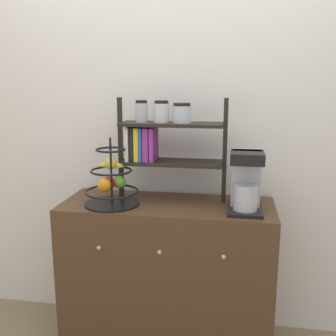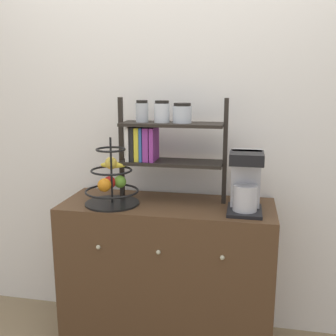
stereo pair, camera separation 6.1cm
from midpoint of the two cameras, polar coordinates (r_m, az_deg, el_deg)
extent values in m
cube|color=silver|center=(2.42, 0.29, 6.53)|extent=(7.00, 0.05, 2.60)
cube|color=#4C331E|center=(2.41, -0.85, -15.13)|extent=(1.20, 0.47, 0.87)
sphere|color=#B2AD8C|center=(2.18, -10.82, -11.33)|extent=(0.02, 0.02, 0.02)
sphere|color=#B2AD8C|center=(2.09, -2.09, -12.14)|extent=(0.02, 0.02, 0.02)
sphere|color=#B2AD8C|center=(2.05, 7.21, -12.70)|extent=(0.02, 0.02, 0.02)
cube|color=black|center=(2.13, 10.28, -6.02)|extent=(0.18, 0.23, 0.02)
cube|color=#B7B7BC|center=(2.15, 10.43, -1.39)|extent=(0.15, 0.09, 0.31)
cylinder|color=#B7B7BC|center=(2.09, 10.36, -4.18)|extent=(0.13, 0.13, 0.14)
cube|color=black|center=(2.05, 10.58, 1.51)|extent=(0.17, 0.18, 0.06)
cylinder|color=black|center=(2.25, -8.88, -5.13)|extent=(0.31, 0.31, 0.01)
cylinder|color=black|center=(2.20, -9.04, -0.40)|extent=(0.01, 0.01, 0.37)
torus|color=black|center=(2.23, -8.94, -3.37)|extent=(0.30, 0.30, 0.01)
torus|color=black|center=(2.20, -9.04, -0.40)|extent=(0.23, 0.23, 0.01)
torus|color=black|center=(2.18, -9.15, 2.64)|extent=(0.17, 0.17, 0.01)
sphere|color=red|center=(2.27, -9.32, -2.14)|extent=(0.07, 0.07, 0.07)
sphere|color=#6BAD33|center=(2.28, -7.81, -2.03)|extent=(0.07, 0.07, 0.07)
sphere|color=orange|center=(2.21, -10.02, -2.53)|extent=(0.08, 0.08, 0.08)
ellipsoid|color=yellow|center=(2.23, -8.75, 0.39)|extent=(0.15, 0.06, 0.04)
sphere|color=gold|center=(2.22, -9.10, 0.65)|extent=(0.07, 0.07, 0.07)
cube|color=black|center=(2.31, -7.64, 2.78)|extent=(0.02, 0.02, 0.59)
cube|color=black|center=(2.20, 7.45, 2.35)|extent=(0.02, 0.02, 0.59)
cube|color=black|center=(2.25, -0.26, 0.81)|extent=(0.58, 0.20, 0.02)
cube|color=black|center=(2.21, -0.27, 6.36)|extent=(0.58, 0.20, 0.02)
cube|color=white|center=(2.28, -6.32, 3.57)|extent=(0.02, 0.16, 0.19)
cube|color=black|center=(2.28, -5.71, 3.56)|extent=(0.02, 0.14, 0.19)
cube|color=yellow|center=(2.27, -5.03, 3.54)|extent=(0.03, 0.15, 0.19)
cube|color=#2D599E|center=(2.26, -4.42, 3.54)|extent=(0.02, 0.16, 0.19)
cube|color=#8C338C|center=(2.26, -3.72, 3.52)|extent=(0.03, 0.15, 0.19)
cube|color=#8C338C|center=(2.25, -2.89, 3.50)|extent=(0.02, 0.16, 0.19)
cylinder|color=#ADB2B7|center=(2.25, -4.66, 8.01)|extent=(0.07, 0.07, 0.11)
cylinder|color=black|center=(2.24, -4.69, 9.57)|extent=(0.06, 0.06, 0.02)
cylinder|color=silver|center=(2.22, -1.75, 7.98)|extent=(0.09, 0.09, 0.11)
cylinder|color=black|center=(2.22, -1.76, 9.56)|extent=(0.08, 0.08, 0.02)
cylinder|color=silver|center=(2.20, 1.22, 7.78)|extent=(0.11, 0.11, 0.09)
cylinder|color=black|center=(2.20, 1.23, 9.21)|extent=(0.10, 0.10, 0.02)
camera|label=1|loc=(0.03, -90.81, -0.17)|focal=42.00mm
camera|label=2|loc=(0.03, 89.19, 0.17)|focal=42.00mm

